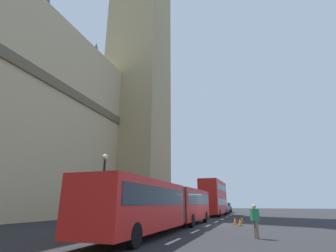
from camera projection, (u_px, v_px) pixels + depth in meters
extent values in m
plane|color=#262628|center=(210.00, 225.00, 20.97)|extent=(160.00, 160.00, 0.00)
cube|color=silver|center=(173.00, 241.00, 11.87)|extent=(2.20, 0.16, 0.01)
cube|color=silver|center=(195.00, 231.00, 16.02)|extent=(2.20, 0.16, 0.01)
cube|color=silver|center=(208.00, 226.00, 20.17)|extent=(2.20, 0.16, 0.01)
cube|color=silver|center=(216.00, 222.00, 24.32)|extent=(2.20, 0.16, 0.01)
cube|color=silver|center=(222.00, 219.00, 28.47)|extent=(2.20, 0.16, 0.01)
cube|color=silver|center=(227.00, 217.00, 32.62)|extent=(2.20, 0.16, 0.01)
cube|color=silver|center=(230.00, 216.00, 36.78)|extent=(2.20, 0.16, 0.01)
cube|color=tan|center=(139.00, 68.00, 50.21)|extent=(10.05, 10.05, 55.77)
cone|color=#474C51|center=(45.00, 1.00, 32.78)|extent=(2.40, 2.40, 5.87)
cone|color=#474C51|center=(95.00, 53.00, 42.86)|extent=(2.40, 2.40, 4.23)
cube|color=red|center=(186.00, 204.00, 21.87)|extent=(8.80, 2.50, 2.50)
cube|color=#1E232D|center=(186.00, 199.00, 22.00)|extent=(8.09, 2.54, 0.90)
cube|color=red|center=(138.00, 205.00, 13.12)|extent=(8.80, 2.50, 2.50)
cube|color=#1E232D|center=(138.00, 196.00, 13.25)|extent=(8.09, 2.54, 0.90)
cylinder|color=#3F3F3F|center=(168.00, 205.00, 17.49)|extent=(2.38, 2.38, 2.25)
cylinder|color=black|center=(205.00, 217.00, 23.71)|extent=(1.00, 0.30, 1.00)
cylinder|color=black|center=(192.00, 220.00, 18.79)|extent=(1.00, 0.30, 1.00)
cylinder|color=black|center=(134.00, 235.00, 10.04)|extent=(1.00, 0.30, 1.00)
cube|color=red|center=(214.00, 204.00, 36.20)|extent=(10.79, 2.50, 2.40)
cube|color=#1E232D|center=(214.00, 202.00, 36.30)|extent=(9.71, 2.54, 0.84)
cube|color=red|center=(213.00, 189.00, 36.87)|extent=(10.57, 2.50, 2.10)
cube|color=#1E232D|center=(213.00, 188.00, 36.90)|extent=(9.71, 2.54, 0.84)
cylinder|color=black|center=(225.00, 212.00, 38.64)|extent=(1.00, 0.30, 1.00)
cylinder|color=black|center=(219.00, 213.00, 32.41)|extent=(1.00, 0.30, 1.00)
cube|color=navy|center=(223.00, 210.00, 43.28)|extent=(4.40, 1.80, 0.90)
cube|color=black|center=(223.00, 205.00, 43.34)|extent=(2.46, 1.66, 0.70)
cylinder|color=black|center=(229.00, 212.00, 44.18)|extent=(0.64, 0.30, 0.64)
cylinder|color=black|center=(227.00, 212.00, 41.64)|extent=(0.64, 0.30, 0.64)
cube|color=black|center=(226.00, 209.00, 50.18)|extent=(4.40, 1.80, 0.90)
cube|color=black|center=(226.00, 205.00, 50.24)|extent=(2.46, 1.66, 0.70)
cylinder|color=black|center=(231.00, 211.00, 51.09)|extent=(0.64, 0.30, 0.64)
cylinder|color=black|center=(230.00, 211.00, 48.54)|extent=(0.64, 0.30, 0.64)
cube|color=black|center=(240.00, 226.00, 20.01)|extent=(0.36, 0.36, 0.03)
cone|color=orange|center=(240.00, 222.00, 20.09)|extent=(0.28, 0.28, 0.55)
cylinder|color=white|center=(240.00, 222.00, 20.10)|extent=(0.17, 0.17, 0.08)
cube|color=black|center=(235.00, 224.00, 21.66)|extent=(0.36, 0.36, 0.03)
cone|color=orange|center=(235.00, 220.00, 21.74)|extent=(0.28, 0.28, 0.55)
cylinder|color=white|center=(235.00, 220.00, 21.75)|extent=(0.17, 0.17, 0.08)
cube|color=black|center=(242.00, 223.00, 23.02)|extent=(0.36, 0.36, 0.03)
cone|color=orange|center=(242.00, 219.00, 23.11)|extent=(0.28, 0.28, 0.55)
cylinder|color=white|center=(242.00, 219.00, 23.12)|extent=(0.17, 0.17, 0.08)
cylinder|color=black|center=(100.00, 227.00, 17.16)|extent=(0.32, 0.32, 0.30)
cylinder|color=black|center=(102.00, 194.00, 17.83)|extent=(0.16, 0.16, 4.80)
sphere|color=beige|center=(105.00, 157.00, 18.62)|extent=(0.44, 0.44, 0.44)
cylinder|color=#726651|center=(255.00, 230.00, 12.97)|extent=(0.16, 0.16, 0.86)
cylinder|color=#726651|center=(257.00, 230.00, 12.78)|extent=(0.16, 0.16, 0.86)
cube|color=#267F4C|center=(255.00, 215.00, 13.09)|extent=(0.39, 0.46, 0.60)
sphere|color=beige|center=(254.00, 206.00, 13.22)|extent=(0.22, 0.22, 0.22)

